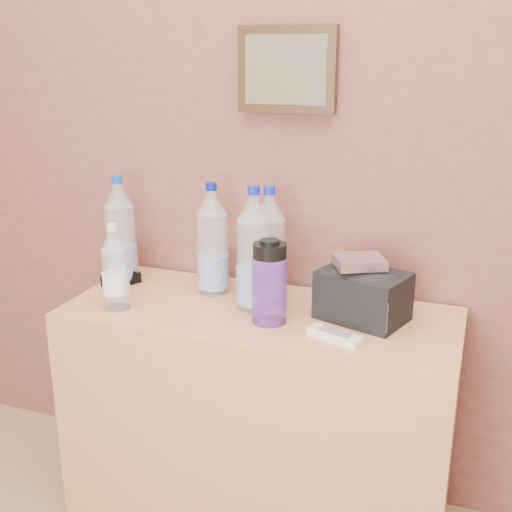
# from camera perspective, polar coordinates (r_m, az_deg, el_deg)

# --- Properties ---
(picture_frame) EXTENTS (0.30, 0.03, 0.25)m
(picture_frame) POSITION_cam_1_polar(r_m,az_deg,el_deg) (1.97, 2.76, 16.21)
(picture_frame) COLOR #382311
(picture_frame) RESTS_ON room_shell
(dresser) EXTENTS (1.15, 0.48, 0.72)m
(dresser) POSITION_cam_1_polar(r_m,az_deg,el_deg) (2.06, 0.29, -14.20)
(dresser) COLOR #A58857
(dresser) RESTS_ON ground
(pet_large_a) EXTENTS (0.10, 0.10, 0.35)m
(pet_large_a) POSITION_cam_1_polar(r_m,az_deg,el_deg) (2.14, -11.94, 1.77)
(pet_large_a) COLOR silver
(pet_large_a) RESTS_ON dresser
(pet_large_b) EXTENTS (0.10, 0.10, 0.35)m
(pet_large_b) POSITION_cam_1_polar(r_m,az_deg,el_deg) (2.00, -3.89, 1.00)
(pet_large_b) COLOR #CAE7FF
(pet_large_b) RESTS_ON dresser
(pet_large_c) EXTENTS (0.10, 0.10, 0.36)m
(pet_large_c) POSITION_cam_1_polar(r_m,az_deg,el_deg) (1.92, 1.15, 0.36)
(pet_large_c) COLOR white
(pet_large_c) RESTS_ON dresser
(pet_large_d) EXTENTS (0.10, 0.10, 0.37)m
(pet_large_d) POSITION_cam_1_polar(r_m,az_deg,el_deg) (1.87, -0.20, 0.05)
(pet_large_d) COLOR white
(pet_large_d) RESTS_ON dresser
(pet_small) EXTENTS (0.07, 0.07, 0.26)m
(pet_small) POSITION_cam_1_polar(r_m,az_deg,el_deg) (1.93, -12.41, -1.36)
(pet_small) COLOR silver
(pet_small) RESTS_ON dresser
(nalgene_bottle) EXTENTS (0.10, 0.10, 0.24)m
(nalgene_bottle) POSITION_cam_1_polar(r_m,az_deg,el_deg) (1.78, 1.21, -2.34)
(nalgene_bottle) COLOR purple
(nalgene_bottle) RESTS_ON dresser
(sunglasses) EXTENTS (0.13, 0.12, 0.03)m
(sunglasses) POSITION_cam_1_polar(r_m,az_deg,el_deg) (2.15, -11.92, -2.01)
(sunglasses) COLOR black
(sunglasses) RESTS_ON dresser
(ac_remote) EXTENTS (0.16, 0.10, 0.02)m
(ac_remote) POSITION_cam_1_polar(r_m,az_deg,el_deg) (1.73, 7.01, -7.05)
(ac_remote) COLOR silver
(ac_remote) RESTS_ON dresser
(toiletry_bag) EXTENTS (0.28, 0.23, 0.16)m
(toiletry_bag) POSITION_cam_1_polar(r_m,az_deg,el_deg) (1.84, 9.50, -3.23)
(toiletry_bag) COLOR black
(toiletry_bag) RESTS_ON dresser
(foil_packet) EXTENTS (0.17, 0.16, 0.03)m
(foil_packet) POSITION_cam_1_polar(r_m,az_deg,el_deg) (1.80, 9.18, -0.50)
(foil_packet) COLOR silver
(foil_packet) RESTS_ON toiletry_bag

